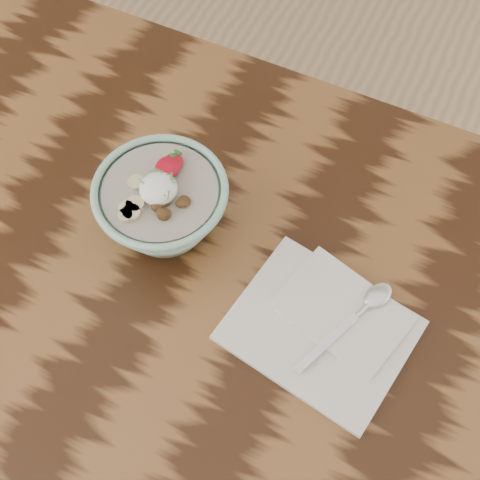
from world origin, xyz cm
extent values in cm
cube|color=black|center=(0.00, 0.00, 73.00)|extent=(160.00, 90.00, 4.00)
cylinder|color=#4C2D19|center=(-72.00, 37.00, 35.50)|extent=(7.00, 7.00, 71.00)
cylinder|color=#90C2AC|center=(-21.69, 7.28, 75.61)|extent=(8.51, 8.51, 1.22)
torus|color=#90C2AC|center=(-21.69, 7.28, 85.54)|extent=(19.36, 19.36, 1.11)
cylinder|color=#ACA38E|center=(-21.69, 7.28, 84.93)|extent=(16.42, 16.42, 1.01)
ellipsoid|color=white|center=(-21.59, 6.95, 86.47)|extent=(5.37, 5.37, 2.95)
ellipsoid|color=#B2081B|center=(-22.13, 10.64, 86.41)|extent=(3.54, 3.89, 1.95)
cone|color=#286623|center=(-22.13, 12.23, 86.71)|extent=(1.40, 1.03, 1.52)
ellipsoid|color=#B2081B|center=(-21.93, 11.81, 86.24)|extent=(2.91, 3.20, 1.60)
cone|color=#286623|center=(-21.93, 13.12, 86.54)|extent=(1.40, 1.03, 1.52)
cylinder|color=#CCB686|center=(-23.53, 3.67, 85.84)|extent=(2.55, 2.55, 0.70)
cylinder|color=#CCB686|center=(-24.33, 2.64, 85.84)|extent=(2.15, 2.15, 0.70)
cylinder|color=#CCB686|center=(-23.84, 1.55, 85.84)|extent=(2.06, 2.06, 0.70)
cylinder|color=#CCB686|center=(-25.17, 6.85, 85.84)|extent=(2.38, 2.38, 0.70)
cylinder|color=#CCB686|center=(-23.35, 2.33, 85.84)|extent=(2.52, 2.52, 0.70)
ellipsoid|color=#4D3016|center=(-19.93, 5.73, 85.98)|extent=(1.92, 2.02, 0.97)
ellipsoid|color=#4D3016|center=(-19.07, 3.82, 86.09)|extent=(2.74, 2.75, 1.47)
ellipsoid|color=#4D3016|center=(-17.60, 6.82, 86.10)|extent=(2.51, 2.52, 1.07)
ellipsoid|color=#4D3016|center=(-17.95, 6.41, 85.90)|extent=(1.72, 1.79, 1.01)
ellipsoid|color=#4D3016|center=(-19.33, 3.90, 86.10)|extent=(2.05, 1.70, 1.37)
ellipsoid|color=#4D3016|center=(-21.19, 5.12, 85.89)|extent=(1.31, 1.50, 0.68)
ellipsoid|color=#4D3016|center=(-20.53, 4.60, 86.08)|extent=(2.45, 2.48, 1.22)
cylinder|color=#55913D|center=(-20.40, 8.30, 87.44)|extent=(1.02, 1.06, 0.22)
cylinder|color=#55913D|center=(-23.48, 8.73, 87.44)|extent=(0.84, 1.05, 0.22)
cylinder|color=#55913D|center=(-23.77, 6.49, 87.44)|extent=(1.34, 0.66, 0.23)
cylinder|color=#55913D|center=(-20.26, 6.01, 87.44)|extent=(1.06, 0.66, 0.22)
cylinder|color=#55913D|center=(-21.94, 8.89, 87.44)|extent=(1.45, 0.77, 0.23)
cylinder|color=#55913D|center=(-19.67, 8.23, 87.44)|extent=(1.11, 0.80, 0.22)
cylinder|color=#55913D|center=(-20.44, 6.63, 87.44)|extent=(1.60, 0.46, 0.24)
cylinder|color=#55913D|center=(-20.48, 8.83, 87.44)|extent=(0.58, 1.47, 0.23)
cylinder|color=#55913D|center=(-20.41, 8.97, 87.44)|extent=(1.07, 1.22, 0.23)
cylinder|color=#55913D|center=(-19.51, 6.27, 87.44)|extent=(0.78, 1.78, 0.24)
cylinder|color=#55913D|center=(-22.56, 9.06, 87.44)|extent=(1.23, 0.45, 0.22)
cylinder|color=#55913D|center=(-21.41, 8.81, 87.44)|extent=(0.90, 0.81, 0.22)
cylinder|color=#55913D|center=(-20.64, 7.00, 87.44)|extent=(1.01, 1.59, 0.24)
cylinder|color=#55913D|center=(-23.03, 6.41, 87.44)|extent=(1.61, 0.29, 0.24)
cube|color=silver|center=(5.74, 1.52, 75.46)|extent=(27.09, 23.30, 0.93)
cube|color=silver|center=(7.60, 5.24, 76.21)|extent=(20.26, 16.40, 0.56)
cube|color=silver|center=(7.36, -0.33, 76.67)|extent=(5.61, 11.41, 0.36)
cylinder|color=silver|center=(10.23, 6.59, 76.85)|extent=(1.86, 3.14, 0.72)
ellipsoid|color=silver|center=(11.37, 9.33, 76.98)|extent=(4.74, 5.59, 0.98)
camera|label=1|loc=(10.03, -34.11, 163.62)|focal=50.00mm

